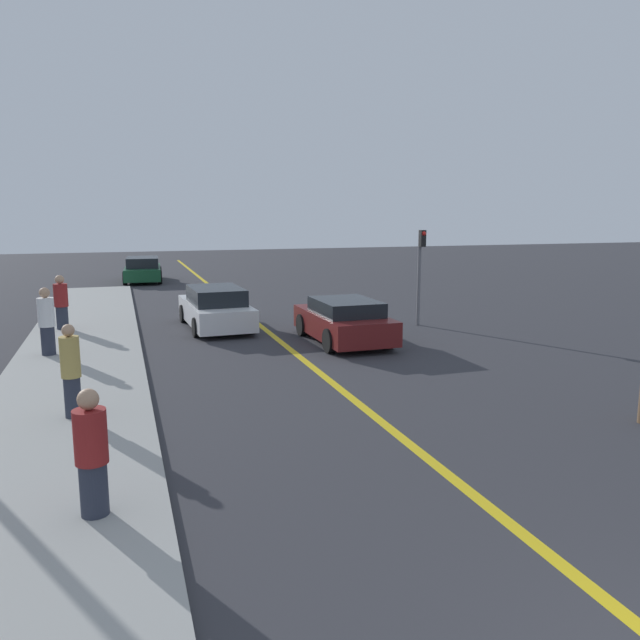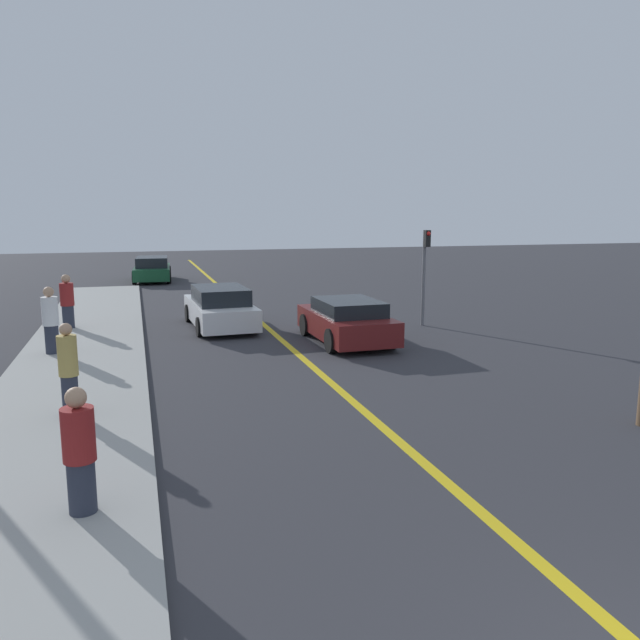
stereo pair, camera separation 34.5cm
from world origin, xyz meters
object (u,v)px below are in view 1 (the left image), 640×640
object	(u,v)px
pedestrian_mid_group	(71,371)
traffic_light	(420,266)
car_far_distant	(143,270)
pedestrian_far_standing	(47,322)
car_near_right_lane	(344,321)
pedestrian_near_curb	(92,453)
car_ahead_center	(216,308)
pedestrian_by_sign	(61,303)

from	to	relation	value
pedestrian_mid_group	traffic_light	distance (m)	12.73
car_far_distant	traffic_light	world-z (taller)	traffic_light
pedestrian_far_standing	car_far_distant	bearing A→B (deg)	80.27
car_near_right_lane	pedestrian_far_standing	distance (m)	8.16
pedestrian_near_curb	pedestrian_mid_group	distance (m)	4.12
car_ahead_center	pedestrian_mid_group	distance (m)	9.52
car_ahead_center	pedestrian_near_curb	size ratio (longest dim) A/B	2.83
car_near_right_lane	pedestrian_near_curb	size ratio (longest dim) A/B	2.56
car_near_right_lane	pedestrian_by_sign	distance (m)	9.11
pedestrian_near_curb	pedestrian_by_sign	bearing A→B (deg)	95.83
car_near_right_lane	pedestrian_near_curb	distance (m)	11.48
pedestrian_mid_group	pedestrian_far_standing	bearing A→B (deg)	99.58
car_ahead_center	traffic_light	xyz separation A→B (m)	(6.65, -1.66, 1.37)
car_near_right_lane	pedestrian_by_sign	xyz separation A→B (m)	(-8.08, 4.20, 0.33)
car_ahead_center	car_far_distant	size ratio (longest dim) A/B	0.98
pedestrian_far_standing	traffic_light	bearing A→B (deg)	6.96
car_near_right_lane	pedestrian_mid_group	xyz separation A→B (m)	(-7.20, -5.22, 0.34)
car_ahead_center	pedestrian_mid_group	world-z (taller)	pedestrian_mid_group
traffic_light	pedestrian_near_curb	bearing A→B (deg)	-132.20
car_ahead_center	car_far_distant	bearing A→B (deg)	94.25
car_ahead_center	pedestrian_far_standing	bearing A→B (deg)	-150.18
car_near_right_lane	car_ahead_center	world-z (taller)	car_ahead_center
car_near_right_lane	pedestrian_mid_group	distance (m)	8.89
pedestrian_near_curb	pedestrian_far_standing	size ratio (longest dim) A/B	0.91
car_far_distant	pedestrian_near_curb	bearing A→B (deg)	-90.14
pedestrian_mid_group	traffic_light	size ratio (longest dim) A/B	0.54
pedestrian_by_sign	pedestrian_mid_group	bearing A→B (deg)	-84.61
car_far_distant	pedestrian_mid_group	world-z (taller)	pedestrian_mid_group
pedestrian_far_standing	pedestrian_by_sign	xyz separation A→B (m)	(0.06, 3.81, -0.03)
car_far_distant	traffic_light	size ratio (longest dim) A/B	1.46
pedestrian_near_curb	pedestrian_by_sign	distance (m)	13.58
car_ahead_center	pedestrian_by_sign	world-z (taller)	pedestrian_by_sign
car_near_right_lane	pedestrian_mid_group	size ratio (longest dim) A/B	2.40
pedestrian_near_curb	car_far_distant	bearing A→B (deg)	86.55
pedestrian_mid_group	car_ahead_center	bearing A→B (deg)	65.68
pedestrian_far_standing	car_ahead_center	bearing A→B (deg)	32.17
car_ahead_center	car_far_distant	xyz separation A→B (m)	(-1.75, 15.11, -0.00)
pedestrian_mid_group	car_far_distant	bearing A→B (deg)	84.79
pedestrian_near_curb	pedestrian_mid_group	size ratio (longest dim) A/B	0.94
car_ahead_center	traffic_light	world-z (taller)	traffic_light
pedestrian_by_sign	pedestrian_far_standing	bearing A→B (deg)	-90.88
car_near_right_lane	car_ahead_center	size ratio (longest dim) A/B	0.91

